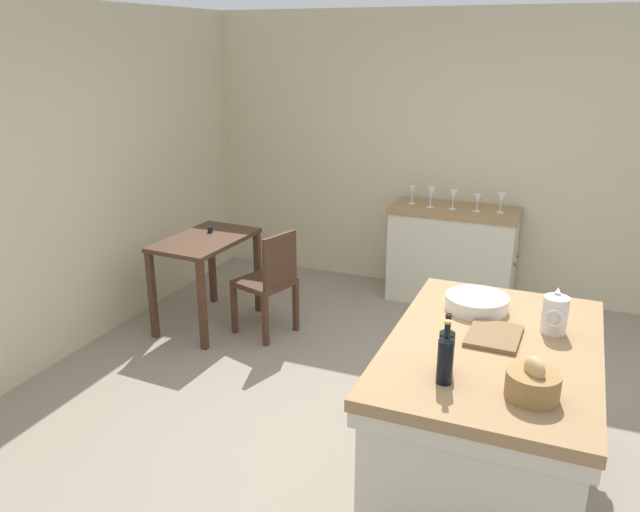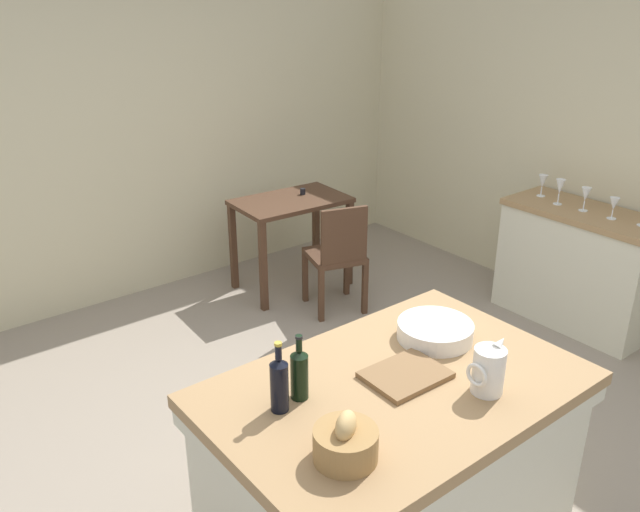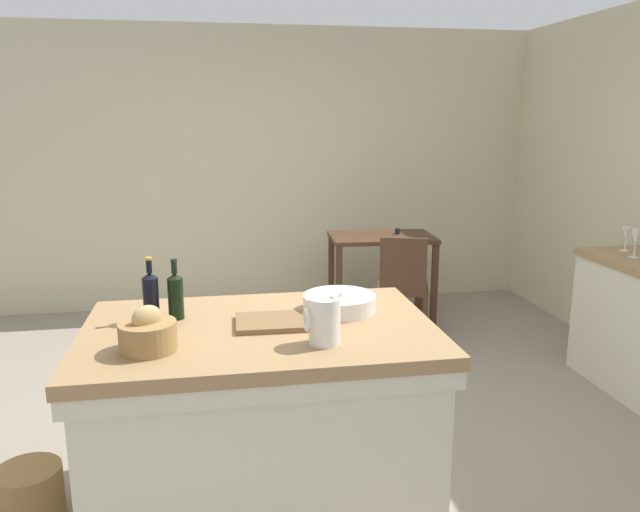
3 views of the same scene
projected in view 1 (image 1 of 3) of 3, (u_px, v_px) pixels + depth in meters
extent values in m
plane|color=gray|center=(383.00, 428.00, 3.98)|extent=(6.76, 6.76, 0.00)
cube|color=beige|center=(38.00, 191.00, 4.50)|extent=(5.32, 0.12, 2.60)
cube|color=beige|center=(470.00, 156.00, 5.83)|extent=(0.12, 5.20, 2.60)
cube|color=#99754C|center=(493.00, 348.00, 3.19)|extent=(1.57, 1.03, 0.06)
cube|color=beige|center=(492.00, 361.00, 3.21)|extent=(1.55, 1.01, 0.08)
cube|color=beige|center=(486.00, 423.00, 3.33)|extent=(1.49, 0.95, 0.81)
cube|color=#99754C|center=(455.00, 211.00, 5.69)|extent=(0.52, 1.14, 0.04)
cube|color=beige|center=(452.00, 257.00, 5.84)|extent=(0.49, 1.11, 0.84)
sphere|color=brown|center=(515.00, 265.00, 5.51)|extent=(0.03, 0.03, 0.03)
sphere|color=brown|center=(518.00, 257.00, 5.72)|extent=(0.03, 0.03, 0.03)
cube|color=#472D1E|center=(205.00, 240.00, 5.22)|extent=(0.93, 0.61, 0.04)
cube|color=#472D1E|center=(202.00, 306.00, 4.89)|extent=(0.05, 0.05, 0.74)
cube|color=#472D1E|center=(258.00, 272.00, 5.60)|extent=(0.05, 0.05, 0.74)
cube|color=#472D1E|center=(152.00, 295.00, 5.10)|extent=(0.05, 0.05, 0.74)
cube|color=#472D1E|center=(212.00, 264.00, 5.80)|extent=(0.05, 0.05, 0.74)
cylinder|color=black|center=(210.00, 229.00, 5.36)|extent=(0.04, 0.04, 0.05)
cube|color=#472D1E|center=(264.00, 282.00, 5.16)|extent=(0.50, 0.50, 0.04)
cube|color=#472D1E|center=(280.00, 260.00, 4.98)|extent=(0.35, 0.14, 0.42)
cube|color=#472D1E|center=(265.00, 297.00, 5.48)|extent=(0.05, 0.05, 0.42)
cube|color=#472D1E|center=(234.00, 309.00, 5.22)|extent=(0.05, 0.05, 0.42)
cube|color=#472D1E|center=(296.00, 307.00, 5.26)|extent=(0.05, 0.05, 0.42)
cube|color=#472D1E|center=(265.00, 321.00, 5.00)|extent=(0.05, 0.05, 0.42)
cylinder|color=silver|center=(555.00, 315.00, 3.27)|extent=(0.13, 0.13, 0.20)
cone|color=silver|center=(558.00, 291.00, 3.28)|extent=(0.07, 0.04, 0.06)
torus|color=silver|center=(554.00, 319.00, 3.20)|extent=(0.02, 0.10, 0.10)
cylinder|color=silver|center=(477.00, 302.00, 3.57)|extent=(0.35, 0.35, 0.08)
cylinder|color=olive|center=(533.00, 385.00, 2.68)|extent=(0.23, 0.23, 0.12)
ellipsoid|color=tan|center=(535.00, 368.00, 2.65)|extent=(0.14, 0.13, 0.10)
cube|color=brown|center=(494.00, 336.00, 3.23)|extent=(0.34, 0.27, 0.02)
cylinder|color=black|center=(446.00, 352.00, 2.88)|extent=(0.07, 0.07, 0.19)
cone|color=black|center=(448.00, 330.00, 2.85)|extent=(0.07, 0.07, 0.02)
cylinder|color=black|center=(448.00, 321.00, 2.83)|extent=(0.03, 0.03, 0.07)
cylinder|color=black|center=(449.00, 315.00, 2.83)|extent=(0.03, 0.03, 0.01)
cylinder|color=black|center=(445.00, 362.00, 2.78)|extent=(0.07, 0.07, 0.20)
cone|color=black|center=(447.00, 338.00, 2.74)|extent=(0.07, 0.07, 0.02)
cylinder|color=black|center=(447.00, 328.00, 2.73)|extent=(0.03, 0.03, 0.07)
cylinder|color=#B29933|center=(448.00, 322.00, 2.72)|extent=(0.03, 0.03, 0.01)
cylinder|color=white|center=(500.00, 212.00, 5.55)|extent=(0.06, 0.06, 0.00)
cylinder|color=white|center=(500.00, 208.00, 5.54)|extent=(0.01, 0.01, 0.07)
cone|color=white|center=(501.00, 199.00, 5.51)|extent=(0.07, 0.07, 0.10)
cylinder|color=white|center=(477.00, 211.00, 5.59)|extent=(0.06, 0.06, 0.00)
cylinder|color=white|center=(477.00, 207.00, 5.58)|extent=(0.01, 0.01, 0.06)
cone|color=white|center=(478.00, 199.00, 5.56)|extent=(0.07, 0.07, 0.09)
cylinder|color=white|center=(452.00, 209.00, 5.67)|extent=(0.06, 0.06, 0.00)
cylinder|color=white|center=(453.00, 205.00, 5.65)|extent=(0.01, 0.01, 0.07)
cone|color=white|center=(453.00, 196.00, 5.63)|extent=(0.07, 0.07, 0.10)
cylinder|color=white|center=(430.00, 207.00, 5.73)|extent=(0.06, 0.06, 0.00)
cylinder|color=white|center=(431.00, 203.00, 5.71)|extent=(0.01, 0.01, 0.08)
cone|color=white|center=(431.00, 193.00, 5.68)|extent=(0.07, 0.07, 0.11)
cylinder|color=white|center=(412.00, 203.00, 5.85)|extent=(0.06, 0.06, 0.00)
cylinder|color=white|center=(412.00, 200.00, 5.84)|extent=(0.01, 0.01, 0.07)
cone|color=white|center=(412.00, 191.00, 5.82)|extent=(0.07, 0.07, 0.10)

